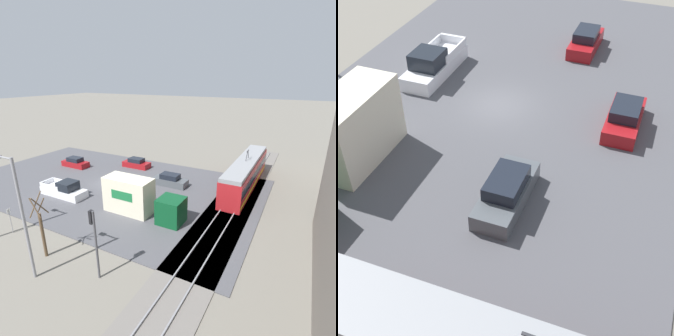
{
  "view_description": "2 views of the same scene",
  "coord_description": "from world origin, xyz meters",
  "views": [
    {
      "loc": [
        24.38,
        21.87,
        13.24
      ],
      "look_at": [
        -3.39,
        7.19,
        2.34
      ],
      "focal_mm": 28.0,
      "sensor_mm": 36.0,
      "label": 1
    },
    {
      "loc": [
        -8.8,
        21.87,
        15.16
      ],
      "look_at": [
        -3.48,
        7.92,
        2.49
      ],
      "focal_mm": 50.0,
      "sensor_mm": 36.0,
      "label": 2
    }
  ],
  "objects": [
    {
      "name": "ground_plane",
      "position": [
        0.0,
        0.0,
        0.0
      ],
      "size": [
        320.0,
        320.0,
        0.0
      ],
      "primitive_type": "plane",
      "color": "slate"
    },
    {
      "name": "road_surface",
      "position": [
        0.0,
        0.0,
        0.04
      ],
      "size": [
        22.22,
        38.52,
        0.08
      ],
      "color": "#4C4C51",
      "rests_on": "ground"
    },
    {
      "name": "box_truck",
      "position": [
        4.76,
        8.15,
        1.77
      ],
      "size": [
        2.35,
        8.53,
        3.67
      ],
      "color": "#0C4723",
      "rests_on": "ground"
    },
    {
      "name": "pickup_truck",
      "position": [
        5.24,
        -1.96,
        0.79
      ],
      "size": [
        2.01,
        5.77,
        1.89
      ],
      "color": "silver",
      "rests_on": "ground"
    },
    {
      "name": "sedan_car_0",
      "position": [
        -7.29,
        -0.39,
        0.67
      ],
      "size": [
        1.77,
        4.27,
        1.43
      ],
      "rotation": [
        0.0,
        0.0,
        3.14
      ],
      "color": "maroon",
      "rests_on": "ground"
    },
    {
      "name": "sedan_car_1",
      "position": [
        -3.07,
        -8.94,
        0.69
      ],
      "size": [
        1.72,
        4.31,
        1.48
      ],
      "color": "maroon",
      "rests_on": "ground"
    },
    {
      "name": "sedan_car_2",
      "position": [
        -3.35,
        7.51,
        0.71
      ],
      "size": [
        1.75,
        4.51,
        1.52
      ],
      "rotation": [
        0.0,
        0.0,
        3.14
      ],
      "color": "#4C5156",
      "rests_on": "ground"
    }
  ]
}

